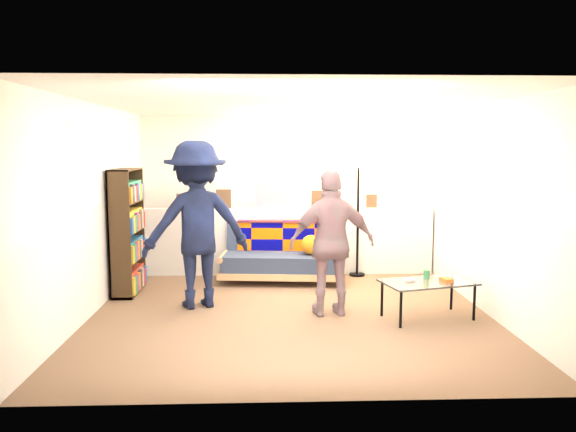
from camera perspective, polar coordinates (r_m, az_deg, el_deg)
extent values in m
plane|color=brown|center=(6.77, 0.13, -9.27)|extent=(5.00, 5.00, 0.00)
cube|color=silver|center=(9.02, -0.51, 2.56)|extent=(4.50, 0.10, 2.40)
cube|color=silver|center=(6.83, -19.10, 0.76)|extent=(0.10, 5.00, 2.40)
cube|color=silver|center=(7.00, 18.88, 0.91)|extent=(0.10, 5.00, 2.40)
cube|color=white|center=(6.52, 0.14, 11.43)|extent=(4.50, 5.00, 0.10)
cube|color=silver|center=(8.41, -0.36, -2.56)|extent=(4.45, 0.15, 1.00)
cube|color=brown|center=(8.40, -10.65, 1.50)|extent=(0.18, 0.02, 0.22)
cube|color=brown|center=(8.33, -6.56, 1.74)|extent=(0.22, 0.02, 0.28)
cube|color=white|center=(8.30, -1.74, 2.35)|extent=(0.45, 0.02, 0.45)
cube|color=brown|center=(8.34, 3.07, 1.71)|extent=(0.20, 0.02, 0.26)
cube|color=brown|center=(8.46, 8.48, 1.51)|extent=(0.16, 0.02, 0.20)
cube|color=tan|center=(8.01, -0.63, -5.69)|extent=(1.80, 0.94, 0.09)
cube|color=#2E3B54|center=(7.94, -0.65, -4.67)|extent=(1.70, 0.79, 0.22)
cube|color=#2E3B54|center=(8.22, -0.49, -2.32)|extent=(1.66, 0.37, 0.52)
cylinder|color=tan|center=(8.06, -6.48, -4.00)|extent=(0.16, 0.78, 0.08)
cylinder|color=tan|center=(7.95, 5.30, -4.13)|extent=(0.16, 0.78, 0.08)
cube|color=#050574|center=(8.15, -0.53, -2.40)|extent=(1.33, 0.22, 0.47)
cube|color=#050574|center=(8.23, -0.47, -0.51)|extent=(1.34, 0.35, 0.03)
sphere|color=orange|center=(7.87, 2.33, -2.94)|extent=(0.27, 0.27, 0.27)
cube|color=#322010|center=(7.62, -16.94, -1.50)|extent=(0.02, 0.81, 1.62)
cube|color=#322010|center=(7.21, -16.77, -1.96)|extent=(0.27, 0.02, 1.62)
cube|color=#322010|center=(7.97, -15.34, -1.08)|extent=(0.27, 0.02, 1.62)
cube|color=#322010|center=(7.52, -16.23, 4.56)|extent=(0.27, 0.81, 0.02)
cube|color=#322010|center=(7.74, -15.82, -7.32)|extent=(0.27, 0.81, 0.04)
cube|color=#322010|center=(7.65, -15.92, -4.31)|extent=(0.27, 0.78, 0.02)
cube|color=#322010|center=(7.59, -16.02, -1.50)|extent=(0.27, 0.78, 0.02)
cube|color=#322010|center=(7.54, -16.12, 1.35)|extent=(0.27, 0.78, 0.02)
cube|color=#B53924|center=(7.70, -15.73, -6.15)|extent=(0.20, 0.76, 0.27)
cube|color=#215F91|center=(7.62, -15.83, -3.24)|extent=(0.20, 0.76, 0.25)
cube|color=gold|center=(7.57, -15.92, -0.42)|extent=(0.20, 0.76, 0.27)
cube|color=#389A61|center=(7.53, -16.02, 2.44)|extent=(0.20, 0.76, 0.25)
cylinder|color=black|center=(6.10, 11.39, -9.29)|extent=(0.04, 0.04, 0.40)
cylinder|color=black|center=(6.56, 18.40, -8.35)|extent=(0.04, 0.04, 0.40)
cylinder|color=black|center=(6.47, 9.53, -8.29)|extent=(0.04, 0.04, 0.40)
cylinder|color=black|center=(6.91, 16.28, -7.49)|extent=(0.04, 0.04, 0.40)
cube|color=silver|center=(6.45, 14.05, -6.54)|extent=(1.11, 0.79, 0.02)
cube|color=silver|center=(6.39, 12.27, -6.39)|extent=(0.13, 0.08, 0.03)
cube|color=#D36225|center=(6.47, 15.80, -6.28)|extent=(0.13, 0.16, 0.04)
cylinder|color=#3D9250|center=(6.56, 13.90, -5.77)|extent=(0.09, 0.09, 0.10)
cylinder|color=black|center=(8.46, 7.02, -5.92)|extent=(0.27, 0.27, 0.03)
cylinder|color=black|center=(8.32, 7.10, -0.57)|extent=(0.04, 0.04, 1.62)
sphere|color=#FFC672|center=(8.31, 6.40, 4.04)|extent=(0.13, 0.13, 0.13)
sphere|color=#FFC672|center=(8.22, 8.10, 4.45)|extent=(0.13, 0.13, 0.13)
sphere|color=#FFC672|center=(8.37, 7.36, 5.03)|extent=(0.13, 0.13, 0.13)
imported|color=black|center=(6.73, -9.26, -0.87)|extent=(1.44, 1.10, 1.97)
imported|color=#C07C87|center=(6.33, 4.50, -2.77)|extent=(1.00, 0.50, 1.65)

